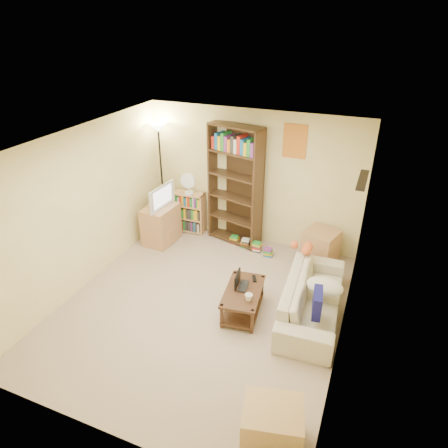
# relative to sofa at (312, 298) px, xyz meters

# --- Properties ---
(room) EXTENTS (4.50, 4.54, 2.52)m
(room) POSITION_rel_sofa_xyz_m (-1.54, -0.44, 1.34)
(room) COLOR #C8AD96
(room) RESTS_ON ground
(sofa) EXTENTS (2.05, 0.99, 0.57)m
(sofa) POSITION_rel_sofa_xyz_m (0.00, 0.00, 0.00)
(sofa) COLOR beige
(sofa) RESTS_ON ground
(navy_pillow) EXTENTS (0.17, 0.39, 0.34)m
(navy_pillow) POSITION_rel_sofa_xyz_m (0.12, -0.42, 0.26)
(navy_pillow) COLOR navy
(navy_pillow) RESTS_ON sofa
(cream_blanket) EXTENTS (0.53, 0.38, 0.23)m
(cream_blanket) POSITION_rel_sofa_xyz_m (0.14, 0.06, 0.20)
(cream_blanket) COLOR beige
(cream_blanket) RESTS_ON sofa
(tabby_cat) EXTENTS (0.45, 0.18, 0.16)m
(tabby_cat) POSITION_rel_sofa_xyz_m (-0.30, 0.74, 0.36)
(tabby_cat) COLOR orange
(tabby_cat) RESTS_ON sofa
(coffee_table) EXTENTS (0.62, 0.96, 0.40)m
(coffee_table) POSITION_rel_sofa_xyz_m (-0.94, -0.35, -0.03)
(coffee_table) COLOR #47301B
(coffee_table) RESTS_ON ground
(laptop) EXTENTS (0.35, 0.28, 0.02)m
(laptop) POSITION_rel_sofa_xyz_m (-0.92, -0.26, 0.13)
(laptop) COLOR black
(laptop) RESTS_ON coffee_table
(laptop_screen) EXTENTS (0.05, 0.30, 0.20)m
(laptop_screen) POSITION_rel_sofa_xyz_m (-1.05, -0.28, 0.24)
(laptop_screen) COLOR white
(laptop_screen) RESTS_ON laptop
(mug) EXTENTS (0.14, 0.14, 0.10)m
(mug) POSITION_rel_sofa_xyz_m (-0.79, -0.54, 0.17)
(mug) COLOR white
(mug) RESTS_ON coffee_table
(tv_remote) EXTENTS (0.11, 0.17, 0.02)m
(tv_remote) POSITION_rel_sofa_xyz_m (-0.87, -0.03, 0.13)
(tv_remote) COLOR black
(tv_remote) RESTS_ON coffee_table
(tv_stand) EXTENTS (0.54, 0.72, 0.73)m
(tv_stand) POSITION_rel_sofa_xyz_m (-3.09, 1.03, 0.08)
(tv_stand) COLOR tan
(tv_stand) RESTS_ON ground
(television) EXTENTS (0.77, 0.21, 0.43)m
(television) POSITION_rel_sofa_xyz_m (-3.09, 1.03, 0.66)
(television) COLOR black
(television) RESTS_ON tv_stand
(tall_bookshelf) EXTENTS (1.06, 0.58, 2.25)m
(tall_bookshelf) POSITION_rel_sofa_xyz_m (-1.80, 1.59, 0.90)
(tall_bookshelf) COLOR #3D2817
(tall_bookshelf) RESTS_ON ground
(short_bookshelf) EXTENTS (0.66, 0.29, 0.84)m
(short_bookshelf) POSITION_rel_sofa_xyz_m (-2.79, 1.60, 0.13)
(short_bookshelf) COLOR tan
(short_bookshelf) RESTS_ON ground
(desk_fan) EXTENTS (0.30, 0.17, 0.43)m
(desk_fan) POSITION_rel_sofa_xyz_m (-2.74, 1.56, 0.78)
(desk_fan) COLOR white
(desk_fan) RESTS_ON short_bookshelf
(floor_lamp) EXTENTS (0.36, 0.36, 2.14)m
(floor_lamp) POSITION_rel_sofa_xyz_m (-3.34, 1.60, 1.42)
(floor_lamp) COLOR black
(floor_lamp) RESTS_ON ground
(side_table) EXTENTS (0.66, 0.66, 0.60)m
(side_table) POSITION_rel_sofa_xyz_m (-0.15, 1.46, 0.02)
(side_table) COLOR tan
(side_table) RESTS_ON ground
(end_cabinet) EXTENTS (0.69, 0.62, 0.50)m
(end_cabinet) POSITION_rel_sofa_xyz_m (0.02, -2.14, -0.04)
(end_cabinet) COLOR tan
(end_cabinet) RESTS_ON ground
(book_stacks) EXTENTS (0.90, 0.36, 0.20)m
(book_stacks) POSITION_rel_sofa_xyz_m (-1.39, 1.39, -0.20)
(book_stacks) COLOR red
(book_stacks) RESTS_ON ground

